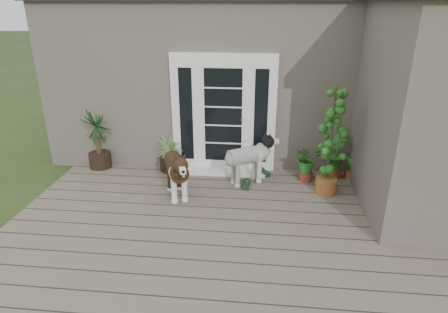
# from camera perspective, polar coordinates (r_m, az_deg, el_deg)

# --- Properties ---
(deck) EXTENTS (6.20, 4.60, 0.12)m
(deck) POSITION_cam_1_polar(r_m,az_deg,el_deg) (5.42, -0.45, -11.72)
(deck) COLOR #6B5B4C
(deck) RESTS_ON ground
(house_main) EXTENTS (7.40, 4.00, 3.10)m
(house_main) POSITION_cam_1_polar(r_m,az_deg,el_deg) (8.87, 2.66, 12.14)
(house_main) COLOR #665E54
(house_main) RESTS_ON ground
(house_wing) EXTENTS (1.60, 2.40, 3.10)m
(house_wing) POSITION_cam_1_polar(r_m,az_deg,el_deg) (6.26, 28.35, 5.29)
(house_wing) COLOR #665E54
(house_wing) RESTS_ON ground
(door_unit) EXTENTS (1.90, 0.14, 2.15)m
(door_unit) POSITION_cam_1_polar(r_m,az_deg,el_deg) (6.97, -0.09, 6.42)
(door_unit) COLOR white
(door_unit) RESTS_ON deck
(door_step) EXTENTS (1.60, 0.40, 0.05)m
(door_step) POSITION_cam_1_polar(r_m,az_deg,el_deg) (7.14, -0.25, -2.15)
(door_step) COLOR white
(door_step) RESTS_ON deck
(brindle_dog) EXTENTS (0.73, 1.02, 0.78)m
(brindle_dog) POSITION_cam_1_polar(r_m,az_deg,el_deg) (6.16, -7.12, -2.71)
(brindle_dog) COLOR #3C2915
(brindle_dog) RESTS_ON deck
(white_dog) EXTENTS (0.99, 0.81, 0.76)m
(white_dog) POSITION_cam_1_polar(r_m,az_deg,el_deg) (6.59, 3.44, -0.98)
(white_dog) COLOR beige
(white_dog) RESTS_ON deck
(spider_plant) EXTENTS (0.82, 0.82, 0.73)m
(spider_plant) POSITION_cam_1_polar(r_m,az_deg,el_deg) (7.18, -8.03, 0.67)
(spider_plant) COLOR #AABB73
(spider_plant) RESTS_ON deck
(yucca) EXTENTS (0.99, 0.99, 1.14)m
(yucca) POSITION_cam_1_polar(r_m,az_deg,el_deg) (7.56, -18.38, 2.50)
(yucca) COLOR #113318
(yucca) RESTS_ON deck
(herb_a) EXTENTS (0.60, 0.60, 0.60)m
(herb_a) POSITION_cam_1_polar(r_m,az_deg,el_deg) (6.87, 12.25, -1.21)
(herb_a) COLOR #2A5C1A
(herb_a) RESTS_ON deck
(herb_b) EXTENTS (0.43, 0.43, 0.59)m
(herb_b) POSITION_cam_1_polar(r_m,az_deg,el_deg) (7.12, 16.22, -0.78)
(herb_b) COLOR #275A19
(herb_b) RESTS_ON deck
(herb_c) EXTENTS (0.55, 0.55, 0.63)m
(herb_c) POSITION_cam_1_polar(r_m,az_deg,el_deg) (7.19, 19.05, -0.76)
(herb_c) COLOR #175117
(herb_c) RESTS_ON deck
(sapling) EXTENTS (0.61, 0.61, 1.85)m
(sapling) POSITION_cam_1_polar(r_m,az_deg,el_deg) (6.28, 15.67, 2.36)
(sapling) COLOR #28651C
(sapling) RESTS_ON deck
(clog_left) EXTENTS (0.30, 0.35, 0.10)m
(clog_left) POSITION_cam_1_polar(r_m,az_deg,el_deg) (7.07, 6.02, -2.34)
(clog_left) COLOR black
(clog_left) RESTS_ON deck
(clog_right) EXTENTS (0.17, 0.34, 0.10)m
(clog_right) POSITION_cam_1_polar(r_m,az_deg,el_deg) (6.58, 3.31, -4.18)
(clog_right) COLOR black
(clog_right) RESTS_ON deck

